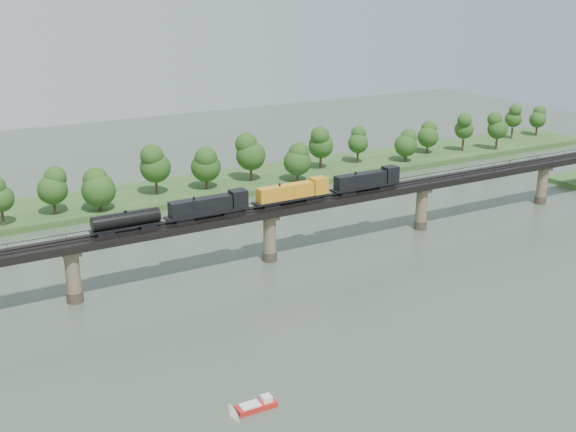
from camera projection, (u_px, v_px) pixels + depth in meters
ground at (353, 316)px, 124.51m from camera, size 400.00×400.00×0.00m
far_bank at (172, 192)px, 194.16m from camera, size 300.00×24.00×1.60m
bridge at (270, 236)px, 147.47m from camera, size 236.00×30.00×11.50m
bridge_superstructure at (269, 206)px, 145.50m from camera, size 220.00×4.90×0.75m
far_treeline at (147, 171)px, 184.06m from camera, size 289.06×17.54×13.60m
freight_train at (265, 198)px, 144.41m from camera, size 68.52×2.67×4.72m
motorboat at (257, 405)px, 97.51m from camera, size 5.68×2.22×1.57m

